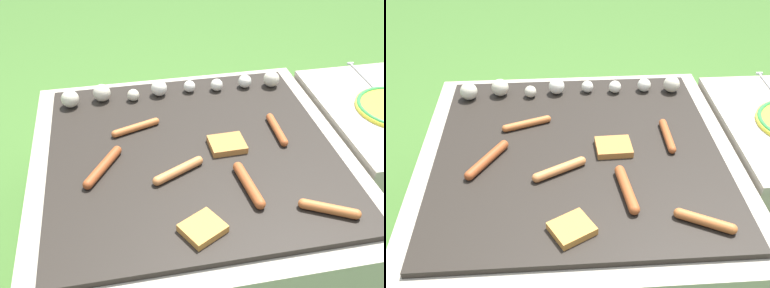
{
  "view_description": "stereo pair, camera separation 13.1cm",
  "coord_description": "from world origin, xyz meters",
  "views": [
    {
      "loc": [
        -0.2,
        -1.03,
        1.23
      ],
      "look_at": [
        0.0,
        0.0,
        0.44
      ],
      "focal_mm": 42.0,
      "sensor_mm": 36.0,
      "label": 1
    },
    {
      "loc": [
        -0.07,
        -1.05,
        1.23
      ],
      "look_at": [
        0.0,
        0.0,
        0.44
      ],
      "focal_mm": 42.0,
      "sensor_mm": 36.0,
      "label": 2
    }
  ],
  "objects": [
    {
      "name": "sausage_mid_left",
      "position": [
        -0.26,
        -0.05,
        0.43
      ],
      "size": [
        0.11,
        0.16,
        0.03
      ],
      "color": "#93421E",
      "rests_on": "grill"
    },
    {
      "name": "fork_utensil",
      "position": [
        0.71,
        0.33,
        0.42
      ],
      "size": [
        0.02,
        0.21,
        0.01
      ],
      "color": "silver",
      "rests_on": "side_ledge"
    },
    {
      "name": "sausage_front_right",
      "position": [
        -0.15,
        0.13,
        0.43
      ],
      "size": [
        0.15,
        0.07,
        0.02
      ],
      "color": "#B7602D",
      "rests_on": "grill"
    },
    {
      "name": "bread_slice_left",
      "position": [
        -0.04,
        -0.32,
        0.43
      ],
      "size": [
        0.12,
        0.12,
        0.02
      ],
      "color": "#D18438",
      "rests_on": "grill"
    },
    {
      "name": "grill",
      "position": [
        0.0,
        0.0,
        0.21
      ],
      "size": [
        0.94,
        0.94,
        0.42
      ],
      "color": "#A89E8C",
      "rests_on": "ground_plane"
    },
    {
      "name": "sausage_front_left",
      "position": [
        0.27,
        0.03,
        0.43
      ],
      "size": [
        0.03,
        0.16,
        0.02
      ],
      "color": "#A34C23",
      "rests_on": "grill"
    },
    {
      "name": "sausage_back_left",
      "position": [
        -0.06,
        -0.1,
        0.43
      ],
      "size": [
        0.15,
        0.09,
        0.03
      ],
      "color": "#C6753D",
      "rests_on": "grill"
    },
    {
      "name": "mushroom_row",
      "position": [
        -0.03,
        0.32,
        0.44
      ],
      "size": [
        0.76,
        0.08,
        0.06
      ],
      "color": "beige",
      "rests_on": "grill"
    },
    {
      "name": "sausage_front_center",
      "position": [
        0.11,
        -0.19,
        0.43
      ],
      "size": [
        0.04,
        0.18,
        0.03
      ],
      "color": "#A34C23",
      "rests_on": "grill"
    },
    {
      "name": "bread_slice_center",
      "position": [
        0.1,
        -0.01,
        0.43
      ],
      "size": [
        0.11,
        0.09,
        0.02
      ],
      "color": "#B27033",
      "rests_on": "grill"
    },
    {
      "name": "ground_plane",
      "position": [
        0.0,
        0.0,
        0.0
      ],
      "size": [
        14.0,
        14.0,
        0.0
      ],
      "primitive_type": "plane",
      "color": "#3D6628"
    },
    {
      "name": "sausage_back_right",
      "position": [
        0.29,
        -0.32,
        0.43
      ],
      "size": [
        0.14,
        0.09,
        0.03
      ],
      "color": "#B7602D",
      "rests_on": "grill"
    }
  ]
}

